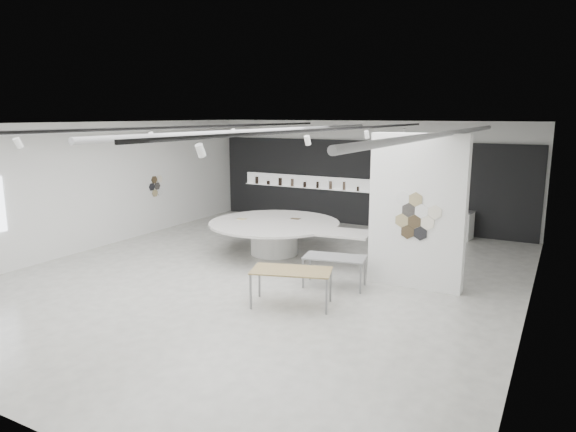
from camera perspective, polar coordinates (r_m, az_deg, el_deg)
The scene contains 7 objects.
room at distance 12.66m, azimuth -2.92°, elevation 2.40°, with size 12.02×14.02×3.82m.
back_wall_display at distance 18.93m, azimuth 8.21°, elevation 3.60°, with size 11.80×0.27×3.10m.
partition_column at distance 12.23m, azimuth 14.15°, elevation 0.45°, with size 2.20×0.38×3.60m.
display_island at distance 14.89m, azimuth -1.29°, elevation -1.92°, with size 5.16×4.21×0.97m.
sample_table_wood at distance 10.90m, azimuth 0.38°, elevation -6.30°, with size 1.85×1.31×0.79m.
sample_table_stone at distance 12.13m, azimuth 5.20°, elevation -4.80°, with size 1.54×0.99×0.74m.
kitchen_counter at distance 17.87m, azimuth 17.30°, elevation -0.76°, with size 1.69×0.85×1.28m.
Camera 1 is at (6.47, -10.66, 4.00)m, focal length 32.00 mm.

